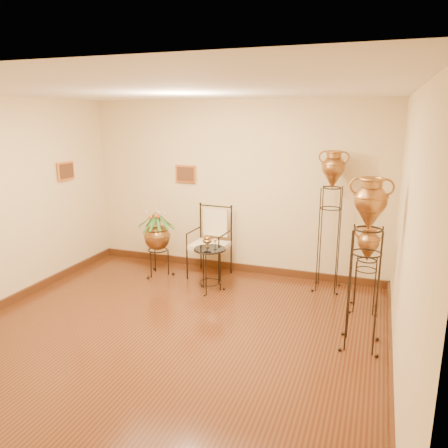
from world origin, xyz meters
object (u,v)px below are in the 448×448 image
(amphora_tall, at_px, (330,220))
(side_table, at_px, (210,269))
(amphora_mid, at_px, (365,264))
(armchair, at_px, (209,242))
(planter_urn, at_px, (157,234))

(amphora_tall, bearing_deg, side_table, -157.66)
(amphora_mid, relative_size, armchair, 1.72)
(planter_urn, bearing_deg, amphora_mid, -21.60)
(amphora_tall, xyz_separation_m, amphora_mid, (0.56, -1.59, -0.08))
(armchair, height_order, side_table, armchair)
(amphora_mid, bearing_deg, planter_urn, 158.40)
(planter_urn, height_order, side_table, planter_urn)
(amphora_mid, xyz_separation_m, side_table, (-2.19, 0.92, -0.64))
(side_table, bearing_deg, planter_urn, 161.00)
(amphora_tall, relative_size, armchair, 1.84)
(amphora_tall, relative_size, planter_urn, 1.70)
(amphora_tall, height_order, armchair, amphora_tall)
(planter_urn, distance_m, side_table, 1.17)
(amphora_tall, height_order, amphora_mid, amphora_tall)
(amphora_mid, xyz_separation_m, planter_urn, (-3.25, 1.29, -0.30))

